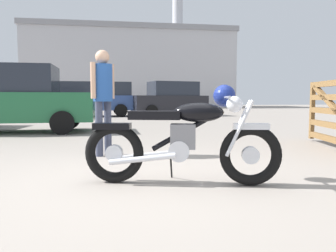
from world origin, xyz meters
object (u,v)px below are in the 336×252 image
bystander (103,91)px  pale_sedan_back (16,98)px  silver_sedan_mid (170,98)px  vintage_motorcycle (186,138)px  red_hatchback_near (92,98)px

bystander → pale_sedan_back: 4.71m
silver_sedan_mid → pale_sedan_back: bearing=42.2°
vintage_motorcycle → red_hatchback_near: bearing=111.8°
vintage_motorcycle → pale_sedan_back: pale_sedan_back is taller
vintage_motorcycle → silver_sedan_mid: (2.87, 13.50, 0.43)m
red_hatchback_near → pale_sedan_back: bearing=77.4°
silver_sedan_mid → pale_sedan_back: size_ratio=1.04×
silver_sedan_mid → red_hatchback_near: silver_sedan_mid is taller
bystander → red_hatchback_near: 12.00m
bystander → vintage_motorcycle: bearing=-16.9°
red_hatchback_near → silver_sedan_mid: bearing=174.7°
pale_sedan_back → red_hatchback_near: bearing=78.3°
silver_sedan_mid → red_hatchback_near: 3.99m
silver_sedan_mid → pale_sedan_back: (-5.88, -7.38, 0.00)m
silver_sedan_mid → pale_sedan_back: same height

